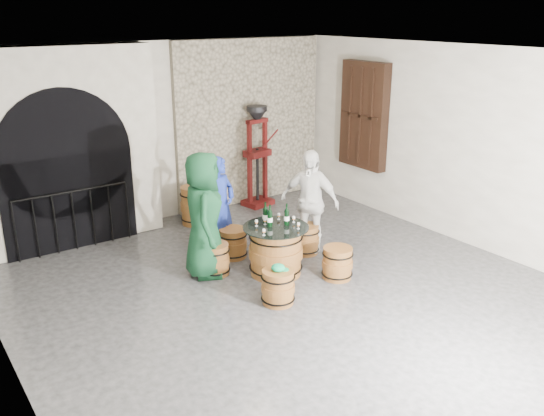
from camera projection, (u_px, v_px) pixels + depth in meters
ground at (298, 299)px, 7.76m from camera, size 8.00×8.00×0.00m
wall_back at (164, 133)px, 10.33m from camera, size 8.00×0.00×8.00m
wall_left at (1, 248)px, 5.34m from camera, size 0.00×8.00×8.00m
wall_right at (474, 149)px, 9.14m from camera, size 0.00×8.00×8.00m
ceiling at (302, 55)px, 6.72m from camera, size 8.00×8.00×0.00m
stone_facing_panel at (249, 122)px, 11.27m from camera, size 3.20×0.12×3.18m
arched_opening at (60, 151)px, 9.11m from camera, size 3.10×0.60×3.19m
shuttered_window at (364, 115)px, 10.87m from camera, size 0.23×1.10×2.00m
barrel_table at (276, 251)px, 8.39m from camera, size 0.96×0.96×0.74m
barrel_stool_left at (214, 259)px, 8.43m from camera, size 0.46×0.46×0.47m
barrel_stool_far at (233, 243)px, 9.01m from camera, size 0.46×0.46×0.47m
barrel_stool_right at (305, 239)px, 9.16m from camera, size 0.46×0.46×0.47m
barrel_stool_near_right at (337, 263)px, 8.30m from camera, size 0.46×0.46×0.47m
barrel_stool_near_left at (278, 287)px, 7.59m from camera, size 0.46×0.46×0.47m
green_cap at (278, 268)px, 7.50m from camera, size 0.23×0.18×0.10m
person_green at (204, 215)px, 8.20m from camera, size 0.94×1.07×1.84m
person_blue at (221, 206)px, 8.99m from camera, size 0.68×0.57×1.59m
person_white at (310, 202)px, 9.06m from camera, size 0.81×1.06×1.67m
wine_bottle_left at (270, 218)px, 8.25m from camera, size 0.08×0.08×0.32m
wine_bottle_center at (287, 216)px, 8.30m from camera, size 0.08×0.08×0.32m
wine_bottle_right at (265, 215)px, 8.36m from camera, size 0.08×0.08×0.32m
tasting_glass_a at (264, 232)px, 7.93m from camera, size 0.05×0.05×0.10m
tasting_glass_b at (294, 219)px, 8.42m from camera, size 0.05×0.05×0.10m
tasting_glass_c at (265, 221)px, 8.34m from camera, size 0.05×0.05×0.10m
tasting_glass_d at (279, 216)px, 8.54m from camera, size 0.05×0.05×0.10m
tasting_glass_e at (298, 226)px, 8.17m from camera, size 0.05×0.05×0.10m
tasting_glass_f at (256, 223)px, 8.27m from camera, size 0.05×0.05×0.10m
side_barrel at (195, 205)px, 10.39m from camera, size 0.52×0.52×0.70m
corking_press at (257, 149)px, 11.13m from camera, size 0.84×0.53×1.97m
control_box at (262, 134)px, 11.42m from camera, size 0.18×0.10×0.22m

